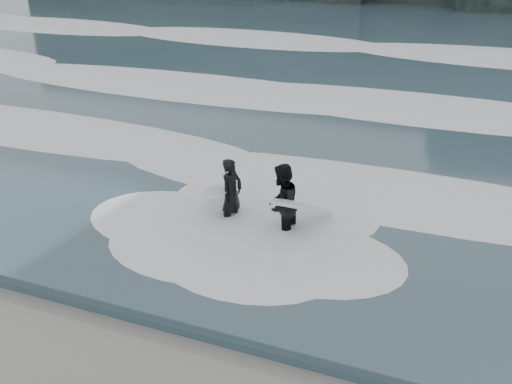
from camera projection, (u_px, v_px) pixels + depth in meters
sea at (373, 36)px, 31.51m from camera, size 90.00×52.00×0.30m
foam_near at (226, 162)px, 14.61m from camera, size 60.00×3.20×0.20m
foam_mid at (305, 92)px, 20.48m from camera, size 60.00×4.00×0.24m
foam_far at (358, 44)px, 28.02m from camera, size 60.00×4.80×0.30m
surfer_left at (228, 193)px, 12.03m from camera, size 1.29×2.04×1.60m
surfer_right at (285, 205)px, 11.43m from camera, size 1.43×2.21×1.72m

